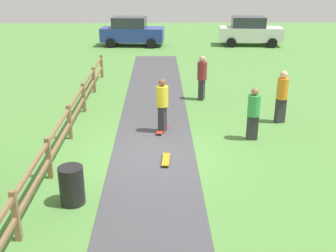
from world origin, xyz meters
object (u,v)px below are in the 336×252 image
at_px(skateboard_loose, 166,159).
at_px(bystander_orange, 282,94).
at_px(bystander_maroon, 202,76).
at_px(parked_car_white, 250,31).
at_px(trash_bin, 72,185).
at_px(bystander_green, 254,111).
at_px(parked_car_blue, 132,32).
at_px(skater_riding, 162,103).

height_order(skateboard_loose, bystander_orange, bystander_orange).
height_order(bystander_maroon, parked_car_white, parked_car_white).
distance_m(trash_bin, skateboard_loose, 2.99).
relative_size(bystander_orange, bystander_maroon, 1.02).
distance_m(skateboard_loose, parked_car_white, 19.11).
relative_size(bystander_orange, parked_car_white, 0.42).
relative_size(bystander_orange, bystander_green, 1.09).
bearing_deg(parked_car_blue, skateboard_loose, -83.70).
height_order(skateboard_loose, parked_car_white, parked_car_white).
relative_size(skateboard_loose, parked_car_blue, 0.19).
height_order(skater_riding, parked_car_blue, parked_car_blue).
bearing_deg(bystander_orange, parked_car_white, 82.24).
distance_m(trash_bin, bystander_orange, 8.00).
bearing_deg(trash_bin, parked_car_blue, 89.57).
relative_size(trash_bin, parked_car_blue, 0.21).
bearing_deg(skater_riding, bystander_maroon, 65.36).
xyz_separation_m(bystander_orange, bystander_maroon, (-2.45, 2.68, -0.02)).
xyz_separation_m(trash_bin, parked_car_white, (8.18, 20.16, 0.51)).
height_order(bystander_green, parked_car_blue, parked_car_blue).
distance_m(skater_riding, skateboard_loose, 2.42).
relative_size(trash_bin, skater_riding, 0.51).
height_order(skateboard_loose, bystander_green, bystander_green).
xyz_separation_m(bystander_orange, parked_car_blue, (-5.98, 15.04, -0.05)).
distance_m(skater_riding, parked_car_white, 17.01).
bearing_deg(bystander_maroon, bystander_orange, -47.55).
bearing_deg(bystander_maroon, parked_car_blue, 105.94).
bearing_deg(skater_riding, parked_car_blue, 96.90).
bearing_deg(bystander_green, skateboard_loose, -149.67).
relative_size(parked_car_white, parked_car_blue, 1.00).
xyz_separation_m(bystander_green, parked_car_white, (3.33, 16.54, 0.04)).
distance_m(trash_bin, parked_car_blue, 20.17).
bearing_deg(bystander_maroon, trash_bin, -115.31).
bearing_deg(skater_riding, bystander_green, -13.34).
xyz_separation_m(bystander_orange, bystander_green, (-1.28, -1.49, -0.09)).
height_order(skater_riding, skateboard_loose, skater_riding).
distance_m(bystander_orange, bystander_maroon, 3.63).
xyz_separation_m(skateboard_loose, bystander_maroon, (1.53, 5.75, 0.90)).
relative_size(trash_bin, bystander_green, 0.54).
xyz_separation_m(skateboard_loose, bystander_orange, (3.98, 3.07, 0.92)).
xyz_separation_m(trash_bin, skateboard_loose, (2.15, 2.04, -0.36)).
bearing_deg(bystander_green, parked_car_white, 78.61).
distance_m(trash_bin, skater_riding, 4.79).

